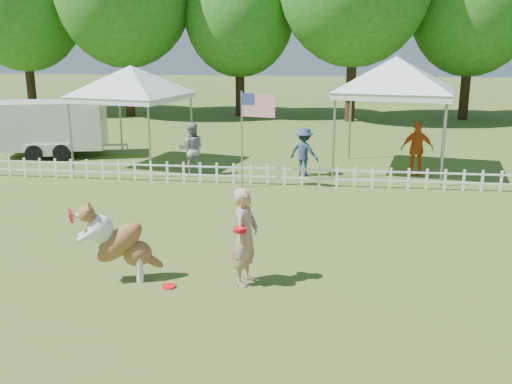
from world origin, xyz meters
TOP-DOWN VIEW (x-y plane):
  - ground at (0.00, 0.00)m, footprint 120.00×120.00m
  - picket_fence at (0.00, 7.00)m, footprint 22.00×0.08m
  - handler at (0.64, 0.01)m, footprint 0.54×0.70m
  - dog at (-1.51, -0.17)m, footprint 1.44×0.88m
  - frisbee_on_turf at (-0.63, -0.33)m, footprint 0.28×0.28m
  - canopy_tent_left at (-4.47, 9.13)m, footprint 3.71×3.71m
  - canopy_tent_right at (3.96, 9.28)m, footprint 3.97×3.97m
  - cargo_trailer at (-7.90, 10.21)m, footprint 4.94×3.10m
  - flag_pole at (-0.44, 6.61)m, footprint 1.04×0.36m
  - spectator_a at (-2.21, 7.89)m, footprint 0.91×0.77m
  - spectator_b at (1.24, 8.29)m, footprint 1.11×0.91m
  - spectator_c at (4.69, 8.75)m, footprint 1.01×0.47m
  - tree_far_left at (-15.00, 22.00)m, footprint 6.60×6.60m
  - tree_left at (-9.00, 21.50)m, footprint 7.40×7.40m
  - tree_center_left at (-3.00, 22.50)m, footprint 6.00×6.00m
  - tree_right at (9.00, 22.50)m, footprint 6.20×6.20m

SIDE VIEW (x-z plane):
  - ground at x=0.00m, z-range 0.00..0.00m
  - frisbee_on_turf at x=-0.63m, z-range 0.00..0.02m
  - picket_fence at x=0.00m, z-range 0.00..0.60m
  - dog at x=-1.51m, z-range 0.00..1.41m
  - spectator_b at x=1.24m, z-range 0.00..1.49m
  - spectator_a at x=-2.21m, z-range 0.00..1.64m
  - spectator_c at x=4.69m, z-range 0.00..1.68m
  - handler at x=0.64m, z-range 0.00..1.69m
  - cargo_trailer at x=-7.90m, z-range 0.00..2.02m
  - flag_pole at x=-0.44m, z-range 0.00..2.73m
  - canopy_tent_left at x=-4.47m, z-range 0.00..3.22m
  - canopy_tent_right at x=3.96m, z-range 0.00..3.53m
  - tree_center_left at x=-3.00m, z-range 0.00..9.80m
  - tree_right at x=9.00m, z-range 0.00..10.40m
  - tree_far_left at x=-15.00m, z-range 0.00..11.00m
  - tree_left at x=-9.00m, z-range 0.00..12.00m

